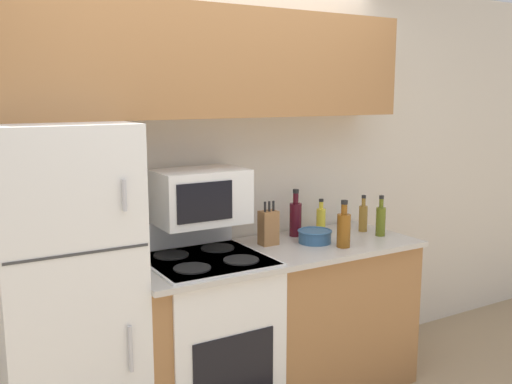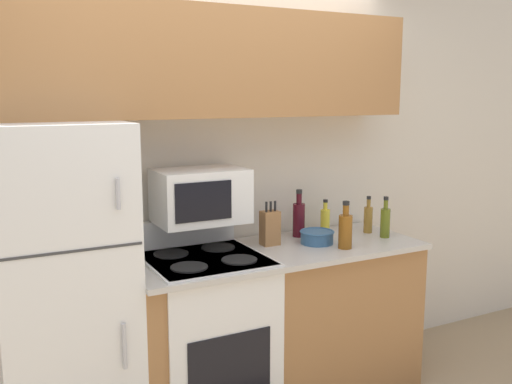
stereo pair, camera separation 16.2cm
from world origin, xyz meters
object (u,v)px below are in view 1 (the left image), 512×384
object	(u,v)px
bottle_whiskey	(344,229)
bottle_vinegar	(363,217)
bottle_cooking_spray	(321,219)
microwave	(200,196)
bottle_wine_red	(296,218)
stove	(207,338)
knife_block	(268,227)
bowl	(315,236)
bottle_olive_oil	(381,220)
refrigerator	(67,299)

from	to	relation	value
bottle_whiskey	bottle_vinegar	world-z (taller)	bottle_whiskey
bottle_cooking_spray	bottle_vinegar	size ratio (longest dim) A/B	0.92
microwave	bottle_wine_red	distance (m)	0.71
stove	microwave	world-z (taller)	microwave
microwave	bottle_whiskey	xyz separation A→B (m)	(0.77, -0.32, -0.22)
microwave	knife_block	world-z (taller)	microwave
stove	bowl	size ratio (longest dim) A/B	5.32
microwave	bowl	world-z (taller)	microwave
bottle_cooking_spray	bottle_whiskey	bearing A→B (deg)	-106.48
bottle_cooking_spray	bottle_olive_oil	world-z (taller)	bottle_olive_oil
bottle_olive_oil	bottle_whiskey	bearing A→B (deg)	-166.03
microwave	bottle_cooking_spray	size ratio (longest dim) A/B	2.29
bowl	bottle_vinegar	world-z (taller)	bottle_vinegar
bottle_cooking_spray	bottle_vinegar	xyz separation A→B (m)	(0.25, -0.12, 0.01)
refrigerator	bottle_cooking_spray	bearing A→B (deg)	5.91
bottle_cooking_spray	knife_block	bearing A→B (deg)	-168.75
bottle_whiskey	bottle_vinegar	bearing A→B (deg)	33.88
refrigerator	bottle_cooking_spray	xyz separation A→B (m)	(1.66, 0.17, 0.18)
stove	microwave	bearing A→B (deg)	74.54
microwave	bowl	xyz separation A→B (m)	(0.69, -0.15, -0.28)
refrigerator	bottle_whiskey	bearing A→B (deg)	-7.02
stove	bottle_whiskey	size ratio (longest dim) A/B	3.96
bottle_wine_red	bottle_olive_oil	bearing A→B (deg)	-30.15
bottle_whiskey	stove	bearing A→B (deg)	167.68
bowl	bottle_whiskey	xyz separation A→B (m)	(0.08, -0.17, 0.07)
stove	bottle_wine_red	distance (m)	0.94
microwave	bottle_vinegar	size ratio (longest dim) A/B	2.10
knife_block	bottle_wine_red	distance (m)	0.28
microwave	knife_block	distance (m)	0.48
knife_block	bowl	distance (m)	0.29
bowl	bottle_wine_red	xyz separation A→B (m)	(-0.01, 0.20, 0.08)
bottle_cooking_spray	bottle_whiskey	xyz separation A→B (m)	(-0.11, -0.36, 0.02)
bottle_wine_red	refrigerator	bearing A→B (deg)	-173.20
bottle_wine_red	bowl	bearing A→B (deg)	-87.80
stove	bowl	bearing A→B (deg)	-0.70
refrigerator	bottle_vinegar	size ratio (longest dim) A/B	7.08
refrigerator	bowl	bearing A→B (deg)	-0.88
microwave	bottle_vinegar	distance (m)	1.16
knife_block	bottle_cooking_spray	size ratio (longest dim) A/B	1.20
bottle_olive_oil	bottle_wine_red	size ratio (longest dim) A/B	0.87
bottle_whiskey	bottle_vinegar	distance (m)	0.43
microwave	bottle_wine_red	world-z (taller)	microwave
knife_block	bowl	bearing A→B (deg)	-21.10
knife_block	bowl	world-z (taller)	knife_block
knife_block	bottle_olive_oil	distance (m)	0.75
bottle_wine_red	stove	bearing A→B (deg)	-165.41
bottle_wine_red	bottle_vinegar	xyz separation A→B (m)	(0.45, -0.12, -0.02)
microwave	bottle_whiskey	world-z (taller)	microwave
bowl	bottle_vinegar	xyz separation A→B (m)	(0.44, 0.07, 0.05)
bottle_olive_oil	bottle_vinegar	bearing A→B (deg)	95.93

